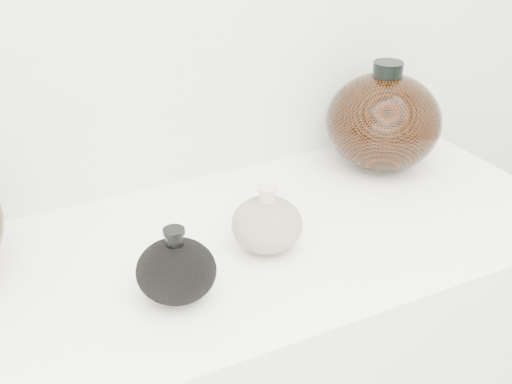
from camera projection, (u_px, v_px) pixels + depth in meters
black_gourd_vase at (176, 270)px, 1.00m from camera, size 0.15×0.15×0.11m
cream_gourd_vase at (267, 224)px, 1.11m from camera, size 0.15×0.15×0.11m
right_round_pot at (383, 121)px, 1.35m from camera, size 0.25×0.25×0.21m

